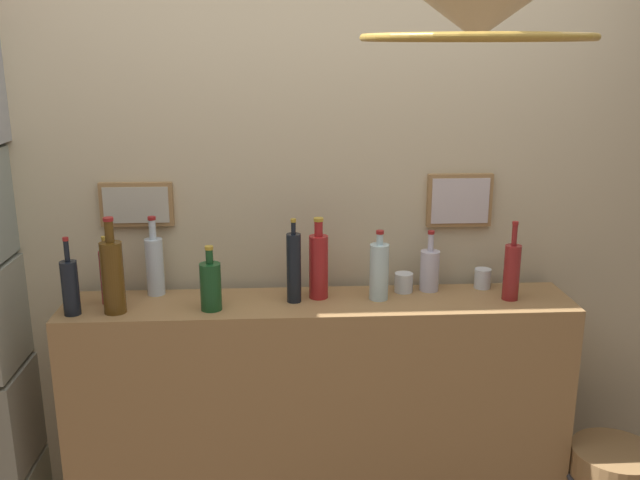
# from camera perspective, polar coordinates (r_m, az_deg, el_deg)

# --- Properties ---
(panelled_rear_partition) EXTENTS (3.11, 0.15, 2.55)m
(panelled_rear_partition) POSITION_cam_1_polar(r_m,az_deg,el_deg) (2.74, -0.36, 1.73)
(panelled_rear_partition) COLOR beige
(panelled_rear_partition) RESTS_ON ground
(bar_shelf_unit) EXTENTS (1.89, 0.32, 1.09)m
(bar_shelf_unit) POSITION_cam_1_polar(r_m,az_deg,el_deg) (2.83, -0.06, -15.47)
(bar_shelf_unit) COLOR #9E7547
(bar_shelf_unit) RESTS_ON ground
(liquor_bottle_vodka) EXTENTS (0.07, 0.07, 0.26)m
(liquor_bottle_vodka) POSITION_cam_1_polar(r_m,az_deg,el_deg) (2.59, 4.87, -2.54)
(liquor_bottle_vodka) COLOR silver
(liquor_bottle_vodka) RESTS_ON bar_shelf_unit
(liquor_bottle_rye) EXTENTS (0.07, 0.07, 0.24)m
(liquor_bottle_rye) POSITION_cam_1_polar(r_m,az_deg,el_deg) (2.71, 8.98, -2.39)
(liquor_bottle_rye) COLOR silver
(liquor_bottle_rye) RESTS_ON bar_shelf_unit
(liquor_bottle_scotch) EXTENTS (0.06, 0.06, 0.28)m
(liquor_bottle_scotch) POSITION_cam_1_polar(r_m,az_deg,el_deg) (2.58, -19.81, -3.62)
(liquor_bottle_scotch) COLOR black
(liquor_bottle_scotch) RESTS_ON bar_shelf_unit
(liquor_bottle_port) EXTENTS (0.07, 0.07, 0.30)m
(liquor_bottle_port) POSITION_cam_1_polar(r_m,az_deg,el_deg) (2.70, -13.41, -1.97)
(liquor_bottle_port) COLOR silver
(liquor_bottle_port) RESTS_ON bar_shelf_unit
(liquor_bottle_brandy) EXTENTS (0.07, 0.07, 0.31)m
(liquor_bottle_brandy) POSITION_cam_1_polar(r_m,az_deg,el_deg) (2.59, -0.09, -2.05)
(liquor_bottle_brandy) COLOR #A31F20
(liquor_bottle_brandy) RESTS_ON bar_shelf_unit
(liquor_bottle_vermouth) EXTENTS (0.08, 0.08, 0.24)m
(liquor_bottle_vermouth) POSITION_cam_1_polar(r_m,az_deg,el_deg) (2.51, -8.96, -3.69)
(liquor_bottle_vermouth) COLOR #184922
(liquor_bottle_vermouth) RESTS_ON bar_shelf_unit
(liquor_bottle_gin) EXTENTS (0.06, 0.06, 0.30)m
(liquor_bottle_gin) POSITION_cam_1_polar(r_m,az_deg,el_deg) (2.67, 15.46, -2.45)
(liquor_bottle_gin) COLOR maroon
(liquor_bottle_gin) RESTS_ON bar_shelf_unit
(liquor_bottle_mezcal) EXTENTS (0.05, 0.05, 0.25)m
(liquor_bottle_mezcal) POSITION_cam_1_polar(r_m,az_deg,el_deg) (2.65, -17.05, -2.85)
(liquor_bottle_mezcal) COLOR maroon
(liquor_bottle_mezcal) RESTS_ON bar_shelf_unit
(liquor_bottle_bourbon) EXTENTS (0.05, 0.05, 0.32)m
(liquor_bottle_bourbon) POSITION_cam_1_polar(r_m,az_deg,el_deg) (2.55, -2.16, -2.24)
(liquor_bottle_bourbon) COLOR black
(liquor_bottle_bourbon) RESTS_ON bar_shelf_unit
(liquor_bottle_sherry) EXTENTS (0.08, 0.08, 0.35)m
(liquor_bottle_sherry) POSITION_cam_1_polar(r_m,az_deg,el_deg) (2.55, -16.64, -2.79)
(liquor_bottle_sherry) COLOR #573A12
(liquor_bottle_sherry) RESTS_ON bar_shelf_unit
(glass_tumbler_rocks) EXTENTS (0.06, 0.06, 0.08)m
(glass_tumbler_rocks) POSITION_cam_1_polar(r_m,az_deg,el_deg) (2.79, 13.19, -3.08)
(glass_tumbler_rocks) COLOR silver
(glass_tumbler_rocks) RESTS_ON bar_shelf_unit
(glass_tumbler_highball) EXTENTS (0.07, 0.07, 0.07)m
(glass_tumbler_highball) POSITION_cam_1_polar(r_m,az_deg,el_deg) (2.70, 6.88, -3.48)
(glass_tumbler_highball) COLOR silver
(glass_tumbler_highball) RESTS_ON bar_shelf_unit
(pendant_lamp) EXTENTS (0.51, 0.51, 0.46)m
(pendant_lamp) POSITION_cam_1_polar(r_m,az_deg,el_deg) (1.61, 12.86, 18.64)
(pendant_lamp) COLOR beige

